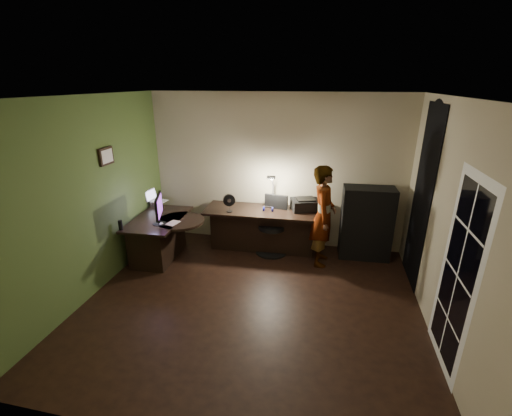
% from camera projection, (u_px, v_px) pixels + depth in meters
% --- Properties ---
extents(floor, '(4.50, 4.00, 0.01)m').
position_uv_depth(floor, '(251.00, 303.00, 4.69)').
color(floor, black).
rests_on(floor, ground).
extents(ceiling, '(4.50, 4.00, 0.01)m').
position_uv_depth(ceiling, '(249.00, 96.00, 3.74)').
color(ceiling, silver).
rests_on(ceiling, floor).
extents(wall_back, '(4.50, 0.01, 2.70)m').
position_uv_depth(wall_back, '(275.00, 172.00, 6.05)').
color(wall_back, tan).
rests_on(wall_back, floor).
extents(wall_front, '(4.50, 0.01, 2.70)m').
position_uv_depth(wall_front, '(186.00, 312.00, 2.38)').
color(wall_front, tan).
rests_on(wall_front, floor).
extents(wall_left, '(0.01, 4.00, 2.70)m').
position_uv_depth(wall_left, '(89.00, 199.00, 4.66)').
color(wall_left, tan).
rests_on(wall_left, floor).
extents(wall_right, '(0.01, 4.00, 2.70)m').
position_uv_depth(wall_right, '(449.00, 227.00, 3.78)').
color(wall_right, tan).
rests_on(wall_right, floor).
extents(green_wall_overlay, '(0.00, 4.00, 2.70)m').
position_uv_depth(green_wall_overlay, '(90.00, 199.00, 4.65)').
color(green_wall_overlay, '#455E29').
rests_on(green_wall_overlay, floor).
extents(arched_doorway, '(0.01, 0.90, 2.60)m').
position_uv_depth(arched_doorway, '(422.00, 198.00, 4.85)').
color(arched_doorway, black).
rests_on(arched_doorway, floor).
extents(french_door, '(0.02, 0.92, 2.10)m').
position_uv_depth(french_door, '(458.00, 276.00, 3.38)').
color(french_door, white).
rests_on(french_door, floor).
extents(framed_picture, '(0.04, 0.30, 0.25)m').
position_uv_depth(framed_picture, '(106.00, 156.00, 4.89)').
color(framed_picture, black).
rests_on(framed_picture, wall_left).
extents(desk_left, '(0.83, 1.30, 0.73)m').
position_uv_depth(desk_left, '(160.00, 238.00, 5.79)').
color(desk_left, black).
rests_on(desk_left, floor).
extents(desk_right, '(2.02, 0.76, 0.75)m').
position_uv_depth(desk_right, '(262.00, 230.00, 6.08)').
color(desk_right, black).
rests_on(desk_right, floor).
extents(cabinet, '(0.85, 0.45, 1.24)m').
position_uv_depth(cabinet, '(366.00, 223.00, 5.74)').
color(cabinet, black).
rests_on(cabinet, floor).
extents(laptop_stand, '(0.26, 0.24, 0.09)m').
position_uv_depth(laptop_stand, '(157.00, 203.00, 6.24)').
color(laptop_stand, silver).
rests_on(laptop_stand, desk_left).
extents(laptop, '(0.35, 0.34, 0.21)m').
position_uv_depth(laptop, '(158.00, 196.00, 6.18)').
color(laptop, silver).
rests_on(laptop, laptop_stand).
extents(monitor, '(0.28, 0.54, 0.35)m').
position_uv_depth(monitor, '(158.00, 214.00, 5.38)').
color(monitor, black).
rests_on(monitor, desk_left).
extents(mouse, '(0.08, 0.10, 0.03)m').
position_uv_depth(mouse, '(161.00, 224.00, 5.43)').
color(mouse, silver).
rests_on(mouse, desk_left).
extents(phone, '(0.10, 0.15, 0.01)m').
position_uv_depth(phone, '(162.00, 225.00, 5.42)').
color(phone, black).
rests_on(phone, desk_left).
extents(pen, '(0.05, 0.15, 0.01)m').
position_uv_depth(pen, '(164.00, 215.00, 5.81)').
color(pen, black).
rests_on(pen, desk_left).
extents(speaker, '(0.07, 0.07, 0.16)m').
position_uv_depth(speaker, '(121.00, 225.00, 5.19)').
color(speaker, black).
rests_on(speaker, desk_left).
extents(notepad, '(0.21, 0.26, 0.01)m').
position_uv_depth(notepad, '(173.00, 223.00, 5.47)').
color(notepad, silver).
rests_on(notepad, desk_left).
extents(desk_fan, '(0.23, 0.17, 0.32)m').
position_uv_depth(desk_fan, '(229.00, 203.00, 5.82)').
color(desk_fan, black).
rests_on(desk_fan, desk_right).
extents(headphones, '(0.19, 0.08, 0.09)m').
position_uv_depth(headphones, '(268.00, 208.00, 5.89)').
color(headphones, navy).
rests_on(headphones, desk_right).
extents(printer, '(0.56, 0.50, 0.21)m').
position_uv_depth(printer, '(305.00, 204.00, 5.93)').
color(printer, black).
rests_on(printer, desk_right).
extents(desk_lamp, '(0.22, 0.33, 0.66)m').
position_uv_depth(desk_lamp, '(273.00, 189.00, 5.99)').
color(desk_lamp, black).
rests_on(desk_lamp, desk_right).
extents(office_chair, '(0.64, 0.64, 1.00)m').
position_uv_depth(office_chair, '(272.00, 226.00, 5.91)').
color(office_chair, black).
rests_on(office_chair, floor).
extents(person, '(0.41, 0.60, 1.66)m').
position_uv_depth(person, '(323.00, 216.00, 5.47)').
color(person, '#D8A88C').
rests_on(person, floor).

